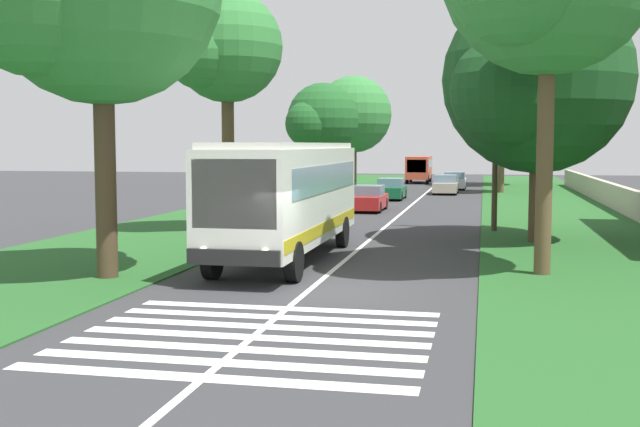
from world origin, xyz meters
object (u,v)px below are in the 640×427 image
trailing_minibus_0 (419,167)px  roadside_tree_right_2 (500,110)px  trailing_car_0 (368,199)px  trailing_car_1 (391,190)px  roadside_tree_right_3 (533,85)px  coach_bus (288,193)px  trailing_car_2 (446,185)px  utility_pole (496,123)px  roadside_tree_left_0 (321,121)px  roadside_tree_left_2 (224,51)px  trailing_car_3 (455,181)px  roadside_tree_right_0 (500,123)px  roadside_tree_left_1 (351,116)px

trailing_minibus_0 → roadside_tree_right_2: size_ratio=0.57×
trailing_car_0 → trailing_car_1: size_ratio=1.00×
trailing_car_0 → roadside_tree_right_3: 15.67m
coach_bus → trailing_car_2: size_ratio=2.60×
trailing_car_2 → utility_pole: (-25.32, -3.23, 3.92)m
utility_pole → roadside_tree_left_0: bearing=32.3°
coach_bus → roadside_tree_left_2: (7.25, 4.51, 5.39)m
roadside_tree_left_0 → roadside_tree_right_3: bearing=-149.3°
roadside_tree_left_2 → trailing_minibus_0: bearing=-5.8°
trailing_car_2 → trailing_car_3: bearing=-3.9°
roadside_tree_left_0 → roadside_tree_left_2: (-20.11, -0.04, 2.30)m
roadside_tree_left_2 → trailing_car_3: bearing=-13.5°
trailing_car_3 → trailing_minibus_0: bearing=20.1°
trailing_car_2 → utility_pole: 25.82m
trailing_car_1 → roadside_tree_right_0: (8.78, -7.21, 4.62)m
trailing_car_1 → roadside_tree_left_0: size_ratio=0.56×
roadside_tree_left_1 → roadside_tree_left_2: size_ratio=0.90×
roadside_tree_right_0 → roadside_tree_right_3: (-30.70, -0.60, 0.61)m
trailing_minibus_0 → roadside_tree_left_2: size_ratio=0.60×
coach_bus → trailing_car_0: 19.03m
roadside_tree_left_2 → roadside_tree_right_0: size_ratio=1.29×
coach_bus → roadside_tree_right_2: roadside_tree_right_2 is taller
coach_bus → roadside_tree_right_0: (37.24, -7.22, 3.14)m
utility_pole → roadside_tree_right_0: bearing=-1.4°
trailing_minibus_0 → roadside_tree_right_2: 9.64m
coach_bus → roadside_tree_left_1: size_ratio=1.24×
trailing_car_1 → roadside_tree_right_2: (19.87, -7.38, 6.04)m
coach_bus → trailing_car_3: size_ratio=2.60×
roadside_tree_right_0 → trailing_car_0: bearing=158.0°
coach_bus → roadside_tree_right_3: (6.54, -7.82, 3.75)m
roadside_tree_right_2 → trailing_car_0: bearing=165.6°
roadside_tree_left_1 → roadside_tree_right_0: (-0.19, -11.41, -0.59)m
trailing_minibus_0 → roadside_tree_right_2: (-3.42, -7.39, 5.16)m
roadside_tree_right_0 → roadside_tree_right_2: bearing=-0.9°
trailing_car_1 → roadside_tree_left_2: bearing=168.0°
trailing_minibus_0 → roadside_tree_right_2: roadside_tree_right_2 is taller
coach_bus → utility_pole: bearing=-33.7°
roadside_tree_left_2 → utility_pole: bearing=-77.0°
trailing_car_3 → roadside_tree_right_3: roadside_tree_right_3 is taller
trailing_car_2 → roadside_tree_right_2: 15.08m
trailing_minibus_0 → utility_pole: utility_pole is taller
roadside_tree_right_0 → utility_pole: utility_pole is taller
roadside_tree_left_0 → roadside_tree_right_0: bearing=-50.0°
roadside_tree_right_0 → trailing_car_2: bearing=118.4°
trailing_car_0 → roadside_tree_left_2: bearing=159.7°
trailing_car_0 → utility_pole: size_ratio=0.49×
roadside_tree_left_0 → coach_bus: bearing=-170.6°
roadside_tree_left_0 → roadside_tree_right_2: (20.96, -11.93, 1.47)m
roadside_tree_left_1 → trailing_car_2: bearing=-107.1°
utility_pole → trailing_car_2: bearing=7.3°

